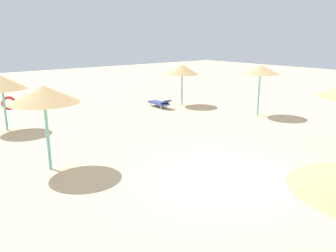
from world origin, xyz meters
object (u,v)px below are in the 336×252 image
(parasol_8, at_px, (260,70))
(parasol_9, at_px, (2,83))
(parasol_3, at_px, (182,70))
(lounger_3, at_px, (160,103))
(parasol_5, at_px, (44,95))

(parasol_8, height_order, parasol_9, parasol_8)
(parasol_3, relative_size, lounger_3, 1.41)
(lounger_3, bearing_deg, parasol_9, 177.59)
(parasol_3, height_order, parasol_8, parasol_8)
(parasol_8, height_order, lounger_3, parasol_8)
(parasol_3, bearing_deg, parasol_5, -153.37)
(parasol_9, height_order, lounger_3, parasol_9)
(parasol_3, relative_size, parasol_9, 1.01)
(parasol_3, distance_m, parasol_9, 11.00)
(parasol_5, xyz_separation_m, parasol_9, (0.25, 6.38, -0.30))
(parasol_8, xyz_separation_m, lounger_3, (-3.05, 5.50, -2.37))
(parasol_5, bearing_deg, parasol_3, 26.63)
(parasol_9, xyz_separation_m, lounger_3, (9.36, -0.39, -2.06))
(parasol_5, height_order, parasol_9, parasol_5)
(lounger_3, bearing_deg, parasol_3, -12.29)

